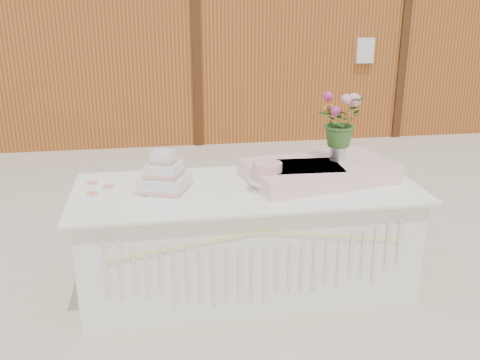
% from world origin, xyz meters
% --- Properties ---
extents(ground, '(80.00, 80.00, 0.00)m').
position_xyz_m(ground, '(0.00, 0.00, 0.00)').
color(ground, beige).
rests_on(ground, ground).
extents(barn, '(12.60, 4.60, 3.30)m').
position_xyz_m(barn, '(-0.01, 5.99, 1.68)').
color(barn, '#A85B23').
rests_on(barn, ground).
extents(cake_table, '(2.40, 1.00, 0.77)m').
position_xyz_m(cake_table, '(0.00, -0.00, 0.39)').
color(cake_table, white).
rests_on(cake_table, ground).
extents(wedding_cake, '(0.40, 0.40, 0.28)m').
position_xyz_m(wedding_cake, '(-0.57, 0.04, 0.86)').
color(wedding_cake, silver).
rests_on(wedding_cake, cake_table).
extents(pink_cake_stand, '(0.26, 0.26, 0.19)m').
position_xyz_m(pink_cake_stand, '(0.13, -0.06, 0.88)').
color(pink_cake_stand, white).
rests_on(pink_cake_stand, cake_table).
extents(satin_runner, '(1.13, 0.79, 0.13)m').
position_xyz_m(satin_runner, '(0.54, 0.07, 0.83)').
color(satin_runner, '#FACFC9').
rests_on(satin_runner, cake_table).
extents(flower_vase, '(0.11, 0.11, 0.16)m').
position_xyz_m(flower_vase, '(0.69, 0.11, 0.98)').
color(flower_vase, silver).
rests_on(flower_vase, satin_runner).
extents(bouquet, '(0.43, 0.43, 0.36)m').
position_xyz_m(bouquet, '(0.69, 0.11, 1.24)').
color(bouquet, '#376227').
rests_on(bouquet, flower_vase).
extents(loose_flowers, '(0.28, 0.42, 0.02)m').
position_xyz_m(loose_flowers, '(-1.01, 0.14, 0.78)').
color(loose_flowers, pink).
rests_on(loose_flowers, cake_table).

